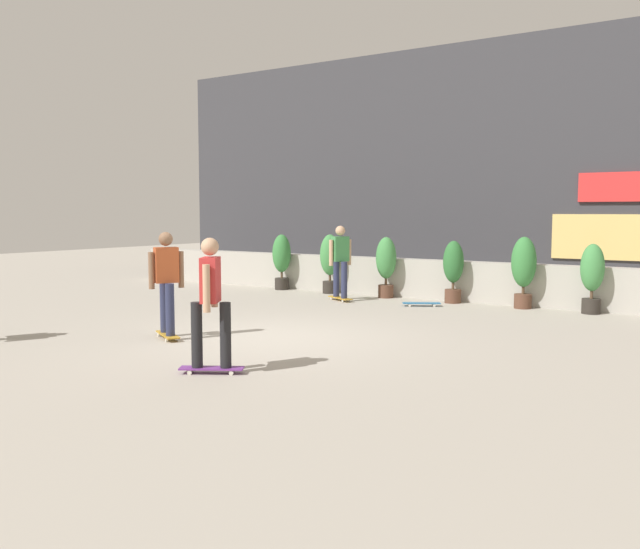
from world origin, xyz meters
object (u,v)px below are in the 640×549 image
at_px(potted_plant_0, 282,258).
at_px(potted_plant_3, 453,268).
at_px(skater_by_wall_left, 167,280).
at_px(potted_plant_5, 592,274).
at_px(potted_plant_1, 330,259).
at_px(skater_foreground, 340,259).
at_px(skater_by_wall_right, 211,299).
at_px(potted_plant_2, 386,263).
at_px(skateboard_near_camera, 421,303).
at_px(potted_plant_4, 524,267).

distance_m(potted_plant_0, potted_plant_3, 4.72).
bearing_deg(skater_by_wall_left, potted_plant_3, 71.97).
bearing_deg(potted_plant_5, potted_plant_1, 180.00).
height_order(skater_foreground, skater_by_wall_right, same).
bearing_deg(potted_plant_5, potted_plant_3, 180.00).
distance_m(potted_plant_0, potted_plant_2, 3.04).
relative_size(potted_plant_0, potted_plant_3, 1.04).
distance_m(potted_plant_1, potted_plant_3, 3.23).
bearing_deg(skater_by_wall_right, skater_foreground, 108.98).
bearing_deg(potted_plant_2, skateboard_near_camera, -33.25).
bearing_deg(potted_plant_3, potted_plant_0, -180.00).
bearing_deg(skater_by_wall_left, skateboard_near_camera, 72.60).
bearing_deg(potted_plant_3, skater_by_wall_left, -108.03).
height_order(potted_plant_0, potted_plant_4, potted_plant_4).
bearing_deg(skater_by_wall_left, potted_plant_0, 111.72).
bearing_deg(potted_plant_4, potted_plant_5, 0.00).
height_order(skater_by_wall_right, skater_by_wall_left, same).
bearing_deg(potted_plant_0, potted_plant_2, 0.00).
distance_m(potted_plant_4, skater_by_wall_left, 7.48).
xyz_separation_m(potted_plant_1, potted_plant_3, (3.23, 0.00, -0.06)).
relative_size(potted_plant_0, skateboard_near_camera, 1.81).
relative_size(potted_plant_0, skater_by_wall_right, 0.84).
bearing_deg(potted_plant_1, potted_plant_0, -180.00).
height_order(potted_plant_0, potted_plant_2, potted_plant_0).
height_order(potted_plant_4, skateboard_near_camera, potted_plant_4).
bearing_deg(potted_plant_3, skateboard_near_camera, -111.97).
bearing_deg(potted_plant_3, potted_plant_5, 0.00).
bearing_deg(potted_plant_2, skater_by_wall_left, -93.93).
relative_size(potted_plant_2, potted_plant_5, 1.03).
xyz_separation_m(potted_plant_5, skateboard_near_camera, (-3.26, -0.87, -0.73)).
bearing_deg(skateboard_near_camera, potted_plant_3, 68.03).
bearing_deg(skater_foreground, skater_by_wall_left, -88.38).
distance_m(potted_plant_2, potted_plant_3, 1.67).
xyz_separation_m(potted_plant_0, skater_foreground, (2.44, -1.06, 0.12)).
bearing_deg(potted_plant_5, skater_foreground, -168.41).
bearing_deg(potted_plant_5, skater_by_wall_right, -109.80).
height_order(potted_plant_2, potted_plant_3, potted_plant_2).
relative_size(potted_plant_1, potted_plant_3, 1.06).
relative_size(potted_plant_0, skater_foreground, 0.84).
height_order(skater_foreground, skater_by_wall_left, same).
bearing_deg(potted_plant_1, skater_foreground, -47.96).
height_order(potted_plant_1, skateboard_near_camera, potted_plant_1).
height_order(potted_plant_0, skater_by_wall_right, skater_by_wall_right).
distance_m(potted_plant_1, skater_foreground, 1.43).
height_order(potted_plant_1, potted_plant_3, potted_plant_1).
bearing_deg(potted_plant_4, skater_by_wall_right, -100.65).
height_order(potted_plant_0, skater_by_wall_left, skater_by_wall_left).
distance_m(potted_plant_3, skater_foreground, 2.52).
distance_m(potted_plant_1, potted_plant_4, 4.79).
xyz_separation_m(potted_plant_3, potted_plant_4, (1.55, -0.00, 0.09)).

